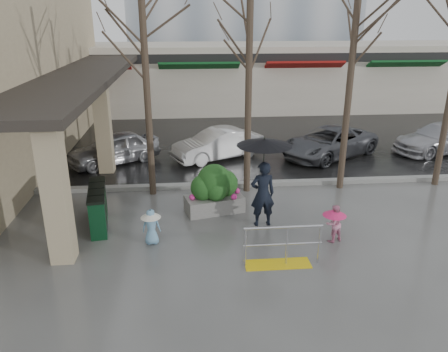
{
  "coord_description": "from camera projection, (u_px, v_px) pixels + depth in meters",
  "views": [
    {
      "loc": [
        -0.8,
        -10.24,
        5.68
      ],
      "look_at": [
        0.24,
        1.59,
        1.3
      ],
      "focal_mm": 35.0,
      "sensor_mm": 36.0,
      "label": 1
    }
  ],
  "objects": [
    {
      "name": "canopy_slab",
      "position": [
        85.0,
        70.0,
        17.43
      ],
      "size": [
        2.8,
        18.0,
        0.25
      ],
      "primitive_type": "cube",
      "color": "#2D2823",
      "rests_on": "pillar_front"
    },
    {
      "name": "car_b",
      "position": [
        218.0,
        144.0,
        18.18
      ],
      "size": [
        4.02,
        2.86,
        1.26
      ],
      "primitive_type": "imported",
      "rotation": [
        0.0,
        0.0,
        -1.12
      ],
      "color": "silver",
      "rests_on": "ground"
    },
    {
      "name": "child_pink",
      "position": [
        334.0,
        221.0,
        11.5
      ],
      "size": [
        0.63,
        0.63,
        1.03
      ],
      "rotation": [
        0.0,
        0.0,
        3.5
      ],
      "color": "pink",
      "rests_on": "ground"
    },
    {
      "name": "planter",
      "position": [
        214.0,
        189.0,
        13.25
      ],
      "size": [
        1.88,
        1.25,
        1.51
      ],
      "rotation": [
        0.0,
        0.0,
        0.24
      ],
      "color": "slate",
      "rests_on": "ground"
    },
    {
      "name": "car_c",
      "position": [
        329.0,
        142.0,
        18.48
      ],
      "size": [
        4.95,
        4.19,
        1.26
      ],
      "primitive_type": "imported",
      "rotation": [
        0.0,
        0.0,
        -1.01
      ],
      "color": "#52545A",
      "rests_on": "ground"
    },
    {
      "name": "tree_midwest",
      "position": [
        250.0,
        31.0,
        13.26
      ],
      "size": [
        3.2,
        3.2,
        7.0
      ],
      "color": "#382B21",
      "rests_on": "ground"
    },
    {
      "name": "tree_west",
      "position": [
        144.0,
        37.0,
        13.05
      ],
      "size": [
        3.2,
        3.2,
        6.8
      ],
      "color": "#382B21",
      "rests_on": "ground"
    },
    {
      "name": "tree_mideast",
      "position": [
        354.0,
        43.0,
        13.66
      ],
      "size": [
        3.2,
        3.2,
        6.5
      ],
      "color": "#382B21",
      "rests_on": "ground"
    },
    {
      "name": "child_blue",
      "position": [
        151.0,
        224.0,
        11.37
      ],
      "size": [
        0.53,
        0.53,
        0.98
      ],
      "rotation": [
        0.0,
        0.0,
        3.13
      ],
      "color": "#6FA2C6",
      "rests_on": "ground"
    },
    {
      "name": "news_boxes",
      "position": [
        98.0,
        207.0,
        12.41
      ],
      "size": [
        0.76,
        2.06,
        1.12
      ],
      "rotation": [
        0.0,
        0.0,
        0.15
      ],
      "color": "#0C381D",
      "rests_on": "ground"
    },
    {
      "name": "pillar_front",
      "position": [
        56.0,
        194.0,
        10.21
      ],
      "size": [
        0.55,
        0.55,
        3.5
      ],
      "primitive_type": "cube",
      "color": "tan",
      "rests_on": "ground"
    },
    {
      "name": "street_asphalt",
      "position": [
        197.0,
        97.0,
        32.16
      ],
      "size": [
        120.0,
        36.0,
        0.01
      ],
      "primitive_type": "cube",
      "color": "black",
      "rests_on": "ground"
    },
    {
      "name": "car_a",
      "position": [
        114.0,
        148.0,
        17.64
      ],
      "size": [
        3.92,
        3.24,
        1.26
      ],
      "primitive_type": "imported",
      "rotation": [
        0.0,
        0.0,
        -1.01
      ],
      "color": "#A5A6AA",
      "rests_on": "ground"
    },
    {
      "name": "pillar_back",
      "position": [
        103.0,
        127.0,
        16.29
      ],
      "size": [
        0.55,
        0.55,
        3.5
      ],
      "primitive_type": "cube",
      "color": "tan",
      "rests_on": "ground"
    },
    {
      "name": "handrail",
      "position": [
        281.0,
        251.0,
        10.47
      ],
      "size": [
        1.9,
        0.5,
        1.03
      ],
      "color": "yellow",
      "rests_on": "ground"
    },
    {
      "name": "car_d",
      "position": [
        440.0,
        138.0,
        19.11
      ],
      "size": [
        4.67,
        2.98,
        1.26
      ],
      "primitive_type": "imported",
      "rotation": [
        0.0,
        0.0,
        -1.27
      ],
      "color": "#AFAFB4",
      "rests_on": "ground"
    },
    {
      "name": "ground",
      "position": [
        220.0,
        243.0,
        11.61
      ],
      "size": [
        120.0,
        120.0,
        0.0
      ],
      "primitive_type": "plane",
      "color": "#51514F",
      "rests_on": "ground"
    },
    {
      "name": "storefront_row",
      "position": [
        229.0,
        76.0,
        27.86
      ],
      "size": [
        34.0,
        6.74,
        4.0
      ],
      "color": "beige",
      "rests_on": "ground"
    },
    {
      "name": "curb",
      "position": [
        211.0,
        185.0,
        15.32
      ],
      "size": [
        120.0,
        0.3,
        0.15
      ],
      "primitive_type": "cube",
      "color": "gray",
      "rests_on": "ground"
    },
    {
      "name": "woman",
      "position": [
        263.0,
        174.0,
        12.07
      ],
      "size": [
        1.52,
        1.52,
        2.6
      ],
      "rotation": [
        0.0,
        0.0,
        3.23
      ],
      "color": "black",
      "rests_on": "ground"
    }
  ]
}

